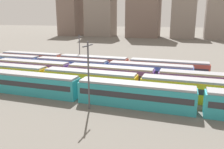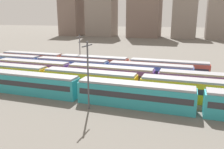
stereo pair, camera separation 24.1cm
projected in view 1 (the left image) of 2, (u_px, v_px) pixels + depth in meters
ground_plane at (34, 77)px, 53.15m from camera, size 600.00×600.00×0.00m
train_track_0 at (201, 101)px, 32.16m from camera, size 112.50×3.06×3.75m
train_track_1 at (196, 90)px, 37.08m from camera, size 93.60×3.06×3.75m
train_track_2 at (156, 79)px, 44.06m from camera, size 74.70×3.06×3.75m
train_track_3 at (72, 66)px, 55.32m from camera, size 55.80×3.06×3.75m
train_track_4 at (93, 63)px, 59.03m from camera, size 55.80×3.06×3.75m
catenary_pole_0 at (88, 73)px, 33.05m from camera, size 0.24×3.20×10.15m
catenary_pole_1 at (79, 49)px, 62.72m from camera, size 0.24×3.20×8.88m
distant_building_0 at (72, 9)px, 173.18m from camera, size 14.66×19.94×39.48m
distant_building_1 at (101, 0)px, 164.54m from camera, size 20.08×15.72×50.94m
distant_building_3 at (184, 15)px, 149.18m from camera, size 15.29×14.47×30.38m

